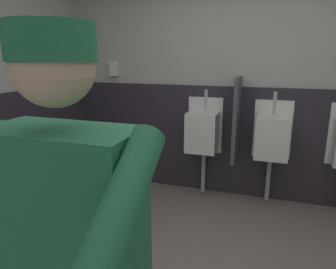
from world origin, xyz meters
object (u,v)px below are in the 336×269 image
at_px(urinal_left, 203,131).
at_px(person, 68,248).
at_px(urinal_middle, 272,136).
at_px(soap_dispenser, 114,69).

bearing_deg(urinal_left, person, -87.25).
bearing_deg(urinal_left, urinal_middle, 0.00).
bearing_deg(urinal_middle, soap_dispenser, 176.45).
height_order(urinal_middle, soap_dispenser, soap_dispenser).
bearing_deg(person, urinal_left, 92.75).
distance_m(urinal_left, person, 2.65).
relative_size(urinal_middle, soap_dispenser, 6.89).
distance_m(urinal_left, urinal_middle, 0.75).
bearing_deg(soap_dispenser, urinal_left, -5.82).
xyz_separation_m(urinal_left, soap_dispenser, (-1.17, 0.12, 0.68)).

